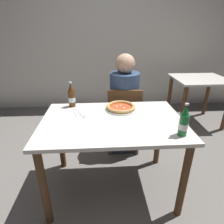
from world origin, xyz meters
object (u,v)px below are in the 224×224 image
Objects in this scene: beer_bottle_left at (184,122)px; diner_seated at (124,107)px; chair_behind_table at (124,116)px; dining_table_background at (199,88)px; beer_bottle_center at (72,96)px; napkin_with_cutlery at (78,114)px; dining_table_main at (112,131)px; pizza_margherita_near at (121,107)px.

diner_seated is at bearing 108.00° from beer_bottle_left.
chair_behind_table is 3.44× the size of beer_bottle_left.
dining_table_background is (1.27, 0.67, 0.01)m from diner_seated.
chair_behind_table is 0.73m from beer_bottle_center.
diner_seated is 0.73m from napkin_with_cutlery.
napkin_with_cutlery is (-0.49, -0.47, 0.27)m from chair_behind_table.
dining_table_main and dining_table_background have the same top height.
beer_bottle_left is (-0.96, -1.61, 0.26)m from dining_table_background.
diner_seated is at bearing -91.62° from chair_behind_table.
pizza_margherita_near is 0.41m from napkin_with_cutlery.
diner_seated is at bearing -152.06° from dining_table_background.
dining_table_main is 1.97m from dining_table_background.
napkin_with_cutlery is at bearing -145.84° from dining_table_background.
napkin_with_cutlery is (-1.76, -1.19, 0.16)m from dining_table_background.
beer_bottle_left is (0.30, -0.94, 0.27)m from diner_seated.
chair_behind_table is (0.18, 0.61, -0.15)m from dining_table_main.
dining_table_main is 4.86× the size of beer_bottle_left.
chair_behind_table is 3.44× the size of beer_bottle_center.
pizza_margherita_near is (-0.09, -0.44, 0.19)m from diner_seated.
dining_table_main is 4.00× the size of pizza_margherita_near.
dining_table_main is at bearing 77.70° from chair_behind_table.
dining_table_background is at bearing 59.12° from beer_bottle_left.
pizza_margherita_near is at bearing -12.98° from beer_bottle_center.
beer_bottle_left is (0.39, -0.49, 0.08)m from pizza_margherita_near.
chair_behind_table is 1.47m from dining_table_background.
chair_behind_table is 0.70× the size of diner_seated.
diner_seated is 0.71m from beer_bottle_center.
diner_seated is 5.17× the size of napkin_with_cutlery.
pizza_margherita_near is at bearing -140.54° from dining_table_background.
diner_seated is 4.03× the size of pizza_margherita_near.
dining_table_main is at bearing -40.73° from beer_bottle_center.
pizza_margherita_near is (-1.36, -1.12, 0.18)m from dining_table_background.
beer_bottle_center is at bearing -149.02° from diner_seated.
dining_table_main is 0.36m from napkin_with_cutlery.
dining_table_main is at bearing 150.49° from beer_bottle_left.
diner_seated reaches higher than beer_bottle_center.
beer_bottle_center is (-0.56, -0.34, 0.27)m from diner_seated.
pizza_margherita_near reaches higher than dining_table_main.
diner_seated reaches higher than chair_behind_table.
napkin_with_cutlery reaches higher than dining_table_main.
beer_bottle_left is at bearing -29.51° from dining_table_main.
beer_bottle_center reaches higher than dining_table_background.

